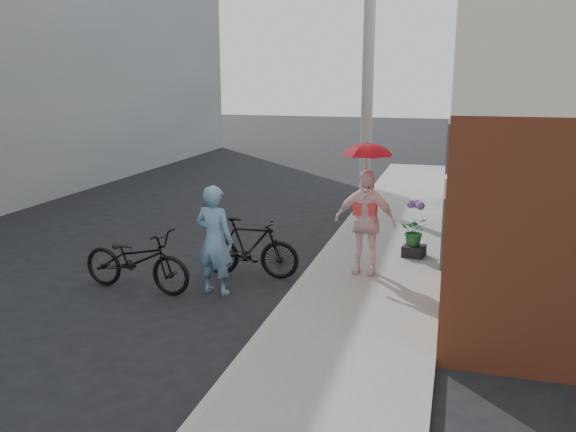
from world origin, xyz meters
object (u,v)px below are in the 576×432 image
at_px(bike_right, 250,248).
at_px(utility_pole, 368,71).
at_px(bike_left, 136,260).
at_px(planter, 414,251).
at_px(kimono_woman, 365,222).
at_px(officer, 214,240).

bearing_deg(bike_right, utility_pole, -14.58).
relative_size(bike_left, planter, 5.01).
distance_m(bike_right, planter, 3.13).
xyz_separation_m(kimono_woman, planter, (0.76, 1.19, -0.79)).
relative_size(bike_right, kimono_woman, 0.98).
height_order(kimono_woman, planter, kimono_woman).
height_order(bike_left, bike_right, bike_right).
bearing_deg(kimono_woman, planter, 60.73).
height_order(bike_left, planter, bike_left).
xyz_separation_m(officer, kimono_woman, (2.17, 1.33, 0.13)).
xyz_separation_m(officer, bike_right, (0.26, 0.92, -0.36)).
distance_m(utility_pole, officer, 7.00).
relative_size(officer, kimono_woman, 0.99).
bearing_deg(officer, bike_right, -96.10).
bearing_deg(bike_left, bike_right, -48.21).
xyz_separation_m(bike_left, kimono_woman, (3.45, 1.54, 0.50)).
bearing_deg(bike_left, kimono_woman, -60.50).
xyz_separation_m(utility_pole, bike_left, (-2.69, -6.54, -2.99)).
relative_size(utility_pole, bike_right, 4.03).
bearing_deg(bike_left, utility_pole, -16.95).
height_order(bike_left, kimono_woman, kimono_woman).
height_order(utility_pole, planter, utility_pole).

